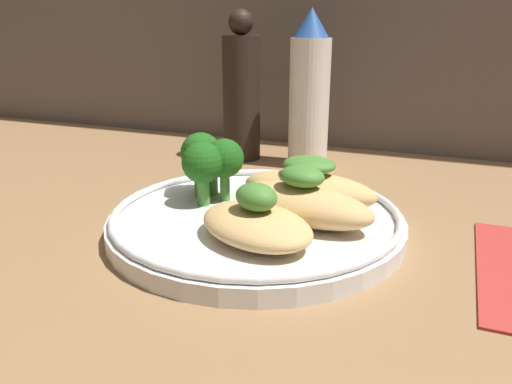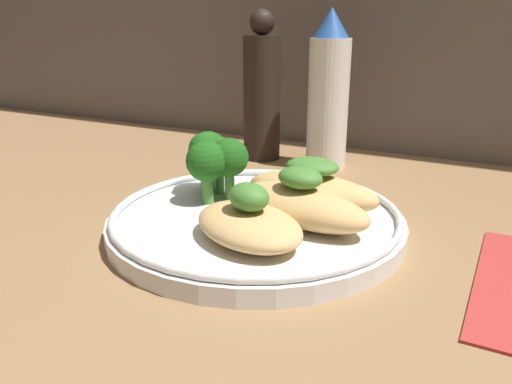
% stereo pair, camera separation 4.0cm
% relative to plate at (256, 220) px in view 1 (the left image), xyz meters
% --- Properties ---
extents(ground_plane, '(1.80, 1.80, 0.01)m').
position_rel_plate_xyz_m(ground_plane, '(0.00, 0.00, -0.01)').
color(ground_plane, '#936D47').
extents(plate, '(0.24, 0.24, 0.02)m').
position_rel_plate_xyz_m(plate, '(0.00, 0.00, 0.00)').
color(plate, white).
rests_on(plate, ground_plane).
extents(grilled_meat_front, '(0.11, 0.10, 0.04)m').
position_rel_plate_xyz_m(grilled_meat_front, '(0.02, -0.05, 0.02)').
color(grilled_meat_front, tan).
rests_on(grilled_meat_front, plate).
extents(grilled_meat_middle, '(0.13, 0.08, 0.05)m').
position_rel_plate_xyz_m(grilled_meat_middle, '(0.04, 0.00, 0.02)').
color(grilled_meat_middle, tan).
rests_on(grilled_meat_middle, plate).
extents(grilled_meat_back, '(0.12, 0.05, 0.04)m').
position_rel_plate_xyz_m(grilled_meat_back, '(0.03, 0.04, 0.02)').
color(grilled_meat_back, tan).
rests_on(grilled_meat_back, plate).
extents(broccoli_bunch, '(0.06, 0.06, 0.06)m').
position_rel_plate_xyz_m(broccoli_bunch, '(-0.06, 0.02, 0.04)').
color(broccoli_bunch, '#4C8E38').
rests_on(broccoli_bunch, plate).
extents(sauce_bottle, '(0.05, 0.05, 0.18)m').
position_rel_plate_xyz_m(sauce_bottle, '(-0.02, 0.21, 0.08)').
color(sauce_bottle, white).
rests_on(sauce_bottle, ground_plane).
extents(pepper_grinder, '(0.05, 0.05, 0.18)m').
position_rel_plate_xyz_m(pepper_grinder, '(-0.10, 0.21, 0.07)').
color(pepper_grinder, black).
rests_on(pepper_grinder, ground_plane).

